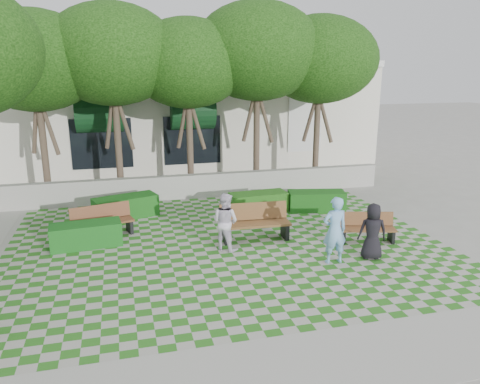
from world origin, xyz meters
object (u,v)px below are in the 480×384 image
object	(u,v)px
bench_west	(102,222)
person_blue	(335,230)
hedge_west	(86,235)
person_dark	(372,231)
bench_east	(367,228)
bench_mid	(255,223)
person_white	(225,222)
hedge_midleft	(126,207)
hedge_midright	(258,202)
hedge_east	(316,201)

from	to	relation	value
bench_west	person_blue	xyz separation A→B (m)	(5.76, -3.50, 0.43)
hedge_west	person_dark	world-z (taller)	person_dark
bench_east	bench_mid	distance (m)	3.21
person_dark	hedge_west	bearing A→B (deg)	-3.59
person_white	bench_west	bearing A→B (deg)	15.79
person_blue	bench_mid	bearing A→B (deg)	-53.99
hedge_midleft	person_dark	bearing A→B (deg)	-39.96
bench_mid	hedge_west	bearing A→B (deg)	175.09
person_dark	person_white	size ratio (longest dim) A/B	0.93
hedge_midleft	hedge_midright	bearing A→B (deg)	-6.82
hedge_midleft	person_dark	size ratio (longest dim) A/B	1.38
bench_west	person_blue	bearing A→B (deg)	-46.02
bench_west	person_white	size ratio (longest dim) A/B	1.15
hedge_midright	bench_west	bearing A→B (deg)	-167.70
hedge_midright	bench_east	bearing A→B (deg)	-57.50
bench_mid	hedge_midleft	distance (m)	4.70
hedge_midright	hedge_midleft	distance (m)	4.47
bench_east	person_dark	distance (m)	1.30
person_dark	bench_east	bearing A→B (deg)	-96.52
bench_west	hedge_midright	distance (m)	5.27
hedge_west	person_blue	size ratio (longest dim) A/B	1.09
bench_east	hedge_west	distance (m)	7.95
hedge_east	hedge_midleft	bearing A→B (deg)	172.52
bench_mid	person_dark	world-z (taller)	person_dark
bench_mid	person_white	xyz separation A→B (m)	(-1.00, -0.54, 0.30)
hedge_east	person_white	size ratio (longest dim) A/B	1.21
bench_west	person_white	distance (m)	3.82
bench_west	hedge_midleft	size ratio (longest dim) A/B	0.90
hedge_west	bench_east	bearing A→B (deg)	-11.81
hedge_midright	person_white	distance (m)	3.59
hedge_midleft	person_blue	distance (m)	7.24
bench_east	person_white	distance (m)	4.11
person_blue	person_dark	world-z (taller)	person_blue
hedge_west	bench_mid	bearing A→B (deg)	-7.99
hedge_east	person_dark	world-z (taller)	person_dark
hedge_midleft	hedge_east	bearing A→B (deg)	-7.48
hedge_east	person_blue	world-z (taller)	person_blue
bench_west	hedge_west	size ratio (longest dim) A/B	0.97
hedge_west	person_white	size ratio (longest dim) A/B	1.19
hedge_east	person_white	bearing A→B (deg)	-144.98
bench_east	hedge_midright	size ratio (longest dim) A/B	0.85
bench_mid	hedge_west	size ratio (longest dim) A/B	1.06
person_blue	hedge_west	bearing A→B (deg)	-23.03
hedge_west	hedge_midright	bearing A→B (deg)	18.24
hedge_west	person_blue	xyz separation A→B (m)	(6.19, -2.78, 0.54)
hedge_midright	hedge_east	bearing A→B (deg)	-8.93
person_blue	person_dark	xyz separation A→B (m)	(1.08, 0.01, -0.13)
person_blue	person_dark	distance (m)	1.09
bench_mid	person_white	bearing A→B (deg)	-148.54
hedge_midleft	person_dark	world-z (taller)	person_dark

